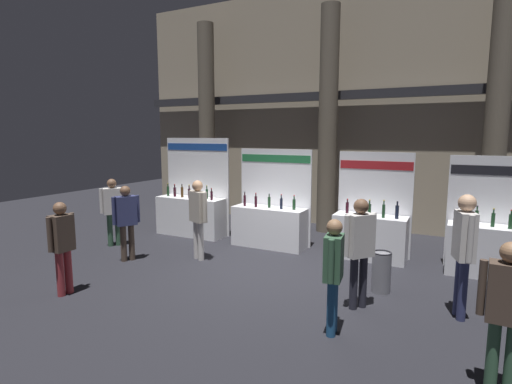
{
  "coord_description": "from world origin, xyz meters",
  "views": [
    {
      "loc": [
        3.28,
        -6.73,
        2.68
      ],
      "look_at": [
        -0.52,
        0.64,
        1.48
      ],
      "focal_mm": 28.05,
      "sensor_mm": 36.0,
      "label": 1
    }
  ],
  "objects_px": {
    "exhibitor_booth_2": "(370,232)",
    "trash_bin": "(381,272)",
    "exhibitor_booth_0": "(192,211)",
    "visitor_1": "(333,267)",
    "exhibitor_booth_3": "(498,247)",
    "visitor_4": "(360,243)",
    "visitor_6": "(62,241)",
    "visitor_0": "(198,213)",
    "visitor_5": "(113,206)",
    "visitor_7": "(464,244)",
    "visitor_2": "(507,305)",
    "visitor_3": "(126,216)",
    "exhibitor_booth_1": "(270,222)"
  },
  "relations": [
    {
      "from": "exhibitor_booth_0",
      "to": "visitor_1",
      "type": "distance_m",
      "value": 6.07
    },
    {
      "from": "exhibitor_booth_2",
      "to": "trash_bin",
      "type": "distance_m",
      "value": 1.92
    },
    {
      "from": "visitor_4",
      "to": "visitor_7",
      "type": "xyz_separation_m",
      "value": [
        1.41,
        0.35,
        0.08
      ]
    },
    {
      "from": "exhibitor_booth_3",
      "to": "visitor_2",
      "type": "relative_size",
      "value": 1.4
    },
    {
      "from": "visitor_1",
      "to": "exhibitor_booth_1",
      "type": "bearing_deg",
      "value": 28.84
    },
    {
      "from": "exhibitor_booth_3",
      "to": "visitor_4",
      "type": "xyz_separation_m",
      "value": [
        -2.02,
        -2.57,
        0.45
      ]
    },
    {
      "from": "exhibitor_booth_0",
      "to": "visitor_4",
      "type": "xyz_separation_m",
      "value": [
        5.04,
        -2.57,
        0.4
      ]
    },
    {
      "from": "exhibitor_booth_3",
      "to": "visitor_2",
      "type": "height_order",
      "value": "exhibitor_booth_3"
    },
    {
      "from": "visitor_6",
      "to": "visitor_7",
      "type": "xyz_separation_m",
      "value": [
        5.91,
        2.08,
        0.18
      ]
    },
    {
      "from": "exhibitor_booth_2",
      "to": "visitor_7",
      "type": "distance_m",
      "value": 2.94
    },
    {
      "from": "visitor_2",
      "to": "exhibitor_booth_0",
      "type": "bearing_deg",
      "value": -27.71
    },
    {
      "from": "visitor_1",
      "to": "visitor_2",
      "type": "xyz_separation_m",
      "value": [
        1.92,
        -0.42,
        0.03
      ]
    },
    {
      "from": "visitor_4",
      "to": "visitor_5",
      "type": "xyz_separation_m",
      "value": [
        -6.07,
        0.83,
        -0.05
      ]
    },
    {
      "from": "exhibitor_booth_2",
      "to": "visitor_4",
      "type": "distance_m",
      "value": 2.71
    },
    {
      "from": "exhibitor_booth_0",
      "to": "visitor_0",
      "type": "relative_size",
      "value": 1.5
    },
    {
      "from": "exhibitor_booth_3",
      "to": "visitor_7",
      "type": "xyz_separation_m",
      "value": [
        -0.61,
        -2.22,
        0.52
      ]
    },
    {
      "from": "trash_bin",
      "to": "exhibitor_booth_2",
      "type": "bearing_deg",
      "value": 107.09
    },
    {
      "from": "visitor_1",
      "to": "exhibitor_booth_0",
      "type": "bearing_deg",
      "value": 46.6
    },
    {
      "from": "exhibitor_booth_3",
      "to": "visitor_1",
      "type": "relative_size",
      "value": 1.44
    },
    {
      "from": "visitor_5",
      "to": "visitor_7",
      "type": "xyz_separation_m",
      "value": [
        7.48,
        -0.48,
        0.13
      ]
    },
    {
      "from": "visitor_4",
      "to": "visitor_2",
      "type": "bearing_deg",
      "value": 90.83
    },
    {
      "from": "visitor_1",
      "to": "visitor_2",
      "type": "height_order",
      "value": "visitor_2"
    },
    {
      "from": "visitor_6",
      "to": "visitor_7",
      "type": "relative_size",
      "value": 0.86
    },
    {
      "from": "exhibitor_booth_2",
      "to": "visitor_3",
      "type": "bearing_deg",
      "value": -151.04
    },
    {
      "from": "visitor_0",
      "to": "visitor_2",
      "type": "distance_m",
      "value": 5.89
    },
    {
      "from": "exhibitor_booth_2",
      "to": "trash_bin",
      "type": "bearing_deg",
      "value": -72.91
    },
    {
      "from": "visitor_6",
      "to": "visitor_2",
      "type": "bearing_deg",
      "value": 95.17
    },
    {
      "from": "exhibitor_booth_1",
      "to": "exhibitor_booth_3",
      "type": "distance_m",
      "value": 4.72
    },
    {
      "from": "exhibitor_booth_3",
      "to": "visitor_6",
      "type": "height_order",
      "value": "exhibitor_booth_3"
    },
    {
      "from": "visitor_3",
      "to": "visitor_6",
      "type": "bearing_deg",
      "value": 43.03
    },
    {
      "from": "visitor_3",
      "to": "exhibitor_booth_1",
      "type": "bearing_deg",
      "value": 167.7
    },
    {
      "from": "exhibitor_booth_3",
      "to": "visitor_3",
      "type": "relative_size",
      "value": 1.41
    },
    {
      "from": "exhibitor_booth_0",
      "to": "exhibitor_booth_2",
      "type": "relative_size",
      "value": 1.12
    },
    {
      "from": "exhibitor_booth_2",
      "to": "visitor_6",
      "type": "distance_m",
      "value": 6.04
    },
    {
      "from": "visitor_1",
      "to": "visitor_6",
      "type": "distance_m",
      "value": 4.45
    },
    {
      "from": "exhibitor_booth_3",
      "to": "visitor_4",
      "type": "relative_size",
      "value": 1.32
    },
    {
      "from": "exhibitor_booth_1",
      "to": "visitor_2",
      "type": "height_order",
      "value": "exhibitor_booth_1"
    },
    {
      "from": "exhibitor_booth_3",
      "to": "visitor_2",
      "type": "xyz_separation_m",
      "value": [
        -0.21,
        -3.97,
        0.38
      ]
    },
    {
      "from": "trash_bin",
      "to": "visitor_0",
      "type": "bearing_deg",
      "value": 178.97
    },
    {
      "from": "visitor_2",
      "to": "visitor_0",
      "type": "bearing_deg",
      "value": -20.4
    },
    {
      "from": "trash_bin",
      "to": "visitor_7",
      "type": "height_order",
      "value": "visitor_7"
    },
    {
      "from": "exhibitor_booth_0",
      "to": "visitor_0",
      "type": "height_order",
      "value": "exhibitor_booth_0"
    },
    {
      "from": "visitor_5",
      "to": "visitor_6",
      "type": "height_order",
      "value": "visitor_5"
    },
    {
      "from": "visitor_2",
      "to": "visitor_5",
      "type": "bearing_deg",
      "value": -13.37
    },
    {
      "from": "visitor_0",
      "to": "visitor_1",
      "type": "distance_m",
      "value": 3.97
    },
    {
      "from": "exhibitor_booth_2",
      "to": "visitor_3",
      "type": "relative_size",
      "value": 1.43
    },
    {
      "from": "exhibitor_booth_3",
      "to": "visitor_7",
      "type": "height_order",
      "value": "exhibitor_booth_3"
    },
    {
      "from": "visitor_3",
      "to": "exhibitor_booth_3",
      "type": "bearing_deg",
      "value": 139.82
    },
    {
      "from": "visitor_2",
      "to": "visitor_3",
      "type": "distance_m",
      "value": 6.89
    },
    {
      "from": "visitor_5",
      "to": "exhibitor_booth_1",
      "type": "bearing_deg",
      "value": 155.78
    }
  ]
}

